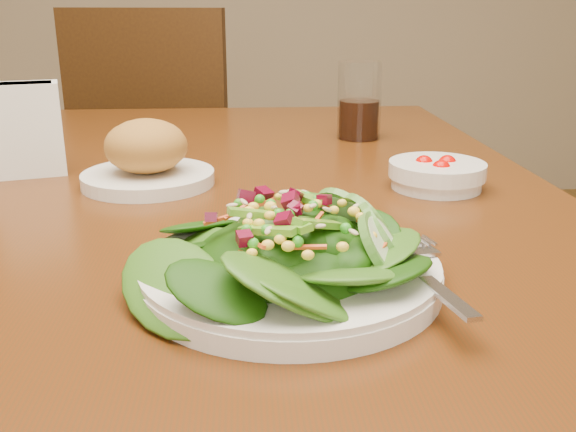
% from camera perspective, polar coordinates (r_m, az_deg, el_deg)
% --- Properties ---
extents(dining_table, '(0.90, 1.40, 0.75)m').
position_cam_1_polar(dining_table, '(0.85, -6.46, -4.76)').
color(dining_table, '#4D1F08').
rests_on(dining_table, ground_plane).
extents(chair_far, '(0.54, 0.54, 0.97)m').
position_cam_1_polar(chair_far, '(1.86, -10.61, 3.58)').
color(chair_far, black).
rests_on(chair_far, ground_plane).
extents(salad_plate, '(0.26, 0.26, 0.07)m').
position_cam_1_polar(salad_plate, '(0.55, 1.11, -3.41)').
color(salad_plate, white).
rests_on(salad_plate, dining_table).
extents(bread_plate, '(0.17, 0.17, 0.09)m').
position_cam_1_polar(bread_plate, '(0.87, -12.43, 5.03)').
color(bread_plate, white).
rests_on(bread_plate, dining_table).
extents(tomato_bowl, '(0.12, 0.12, 0.04)m').
position_cam_1_polar(tomato_bowl, '(0.86, 13.08, 3.64)').
color(tomato_bowl, white).
rests_on(tomato_bowl, dining_table).
extents(drinking_glass, '(0.08, 0.08, 0.13)m').
position_cam_1_polar(drinking_glass, '(1.15, 6.35, 9.70)').
color(drinking_glass, silver).
rests_on(drinking_glass, dining_table).
extents(napkin_holder, '(0.11, 0.08, 0.13)m').
position_cam_1_polar(napkin_holder, '(0.96, -22.36, 7.33)').
color(napkin_holder, white).
rests_on(napkin_holder, dining_table).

